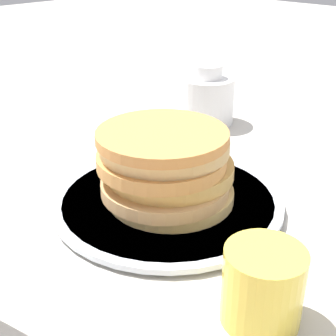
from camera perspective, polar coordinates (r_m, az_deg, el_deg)
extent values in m
plane|color=#BCB7AD|center=(0.59, 0.92, -5.74)|extent=(4.00, 4.00, 0.00)
cylinder|color=silver|center=(0.60, 0.00, -4.10)|extent=(0.27, 0.27, 0.01)
cylinder|color=silver|center=(0.60, 0.00, -3.90)|extent=(0.29, 0.29, 0.01)
cylinder|color=#DCBB73|center=(0.59, 0.35, -3.16)|extent=(0.16, 0.16, 0.01)
cylinder|color=tan|center=(0.58, -0.09, -2.00)|extent=(0.16, 0.16, 0.02)
cylinder|color=tan|center=(0.58, 0.27, -0.09)|extent=(0.16, 0.16, 0.02)
cylinder|color=#CE8E4A|center=(0.57, -0.46, 1.21)|extent=(0.16, 0.16, 0.02)
cylinder|color=tan|center=(0.57, -0.46, 2.86)|extent=(0.16, 0.16, 0.02)
cylinder|color=#CC8746|center=(0.56, -0.49, 4.03)|extent=(0.16, 0.16, 0.01)
cylinder|color=yellow|center=(0.43, 11.46, -13.95)|extent=(0.07, 0.07, 0.07)
cylinder|color=white|center=(0.87, 4.68, 8.22)|extent=(0.10, 0.10, 0.09)
cylinder|color=white|center=(0.85, 4.81, 11.70)|extent=(0.06, 0.06, 0.02)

